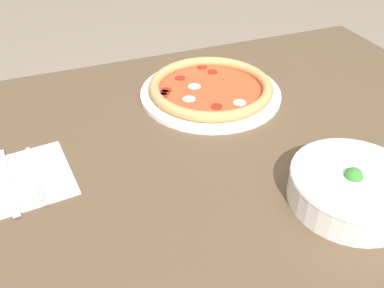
{
  "coord_description": "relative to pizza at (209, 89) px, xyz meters",
  "views": [
    {
      "loc": [
        0.39,
        0.64,
        1.3
      ],
      "look_at": [
        0.13,
        -0.02,
        0.78
      ],
      "focal_mm": 40.0,
      "sensor_mm": 36.0,
      "label": 1
    }
  ],
  "objects": [
    {
      "name": "knife",
      "position": [
        0.48,
        0.16,
        -0.01
      ],
      "size": [
        0.03,
        0.21,
        0.01
      ],
      "rotation": [
        0.0,
        0.0,
        1.67
      ],
      "color": "silver",
      "rests_on": "napkin"
    },
    {
      "name": "pizza",
      "position": [
        0.0,
        0.0,
        0.0
      ],
      "size": [
        0.35,
        0.35,
        0.04
      ],
      "color": "white",
      "rests_on": "dining_table"
    },
    {
      "name": "fork",
      "position": [
        0.43,
        0.17,
        -0.01
      ],
      "size": [
        0.03,
        0.19,
        0.0
      ],
      "rotation": [
        0.0,
        0.0,
        1.67
      ],
      "color": "silver",
      "rests_on": "napkin"
    },
    {
      "name": "napkin",
      "position": [
        0.46,
        0.17,
        -0.02
      ],
      "size": [
        0.2,
        0.2,
        0.0
      ],
      "color": "white",
      "rests_on": "dining_table"
    },
    {
      "name": "bowl",
      "position": [
        -0.09,
        0.44,
        0.02
      ],
      "size": [
        0.23,
        0.23,
        0.07
      ],
      "color": "white",
      "rests_on": "dining_table"
    },
    {
      "name": "dining_table",
      "position": [
        -0.0,
        0.22,
        -0.12
      ],
      "size": [
        1.21,
        0.99,
        0.76
      ],
      "color": "brown",
      "rests_on": "ground_plane"
    }
  ]
}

